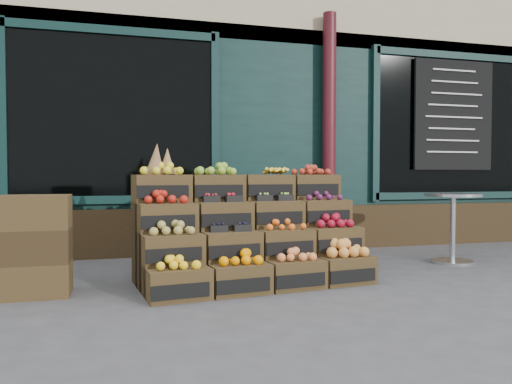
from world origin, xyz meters
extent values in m
plane|color=#454548|center=(0.00, 0.00, 0.00)|extent=(60.00, 60.00, 0.00)
cube|color=black|center=(0.00, 5.20, 2.40)|extent=(12.00, 6.00, 4.80)
cube|color=black|center=(0.00, 2.25, 1.50)|extent=(12.00, 0.12, 3.00)
cube|color=#302213|center=(0.00, 2.18, 0.30)|extent=(12.00, 0.18, 0.60)
cube|color=black|center=(-1.60, 2.18, 1.75)|extent=(2.40, 0.06, 2.00)
cube|color=black|center=(3.20, 2.18, 1.75)|extent=(2.40, 0.06, 2.00)
cylinder|color=#430F15|center=(1.20, 2.05, 1.60)|extent=(0.18, 0.18, 3.20)
cube|color=black|center=(3.20, 2.10, 1.90)|extent=(1.30, 0.04, 1.60)
cube|color=#413019|center=(-1.09, -0.10, 0.13)|extent=(0.55, 0.41, 0.26)
cube|color=black|center=(-1.07, -0.29, 0.10)|extent=(0.47, 0.07, 0.12)
cube|color=yellow|center=(-1.09, -0.10, 0.30)|extent=(0.44, 0.32, 0.08)
cube|color=#413019|center=(-0.56, -0.03, 0.13)|extent=(0.55, 0.41, 0.26)
cube|color=black|center=(-0.54, -0.22, 0.10)|extent=(0.47, 0.07, 0.12)
cube|color=orange|center=(-0.56, -0.03, 0.30)|extent=(0.44, 0.32, 0.09)
cube|color=#413019|center=(-0.03, 0.03, 0.13)|extent=(0.55, 0.41, 0.26)
cube|color=black|center=(-0.01, -0.16, 0.10)|extent=(0.47, 0.07, 0.12)
cube|color=#EE7F42|center=(-0.03, 0.03, 0.30)|extent=(0.44, 0.32, 0.08)
cube|color=#413019|center=(0.50, 0.09, 0.13)|extent=(0.55, 0.41, 0.26)
cube|color=black|center=(0.52, -0.10, 0.10)|extent=(0.47, 0.07, 0.12)
cube|color=orange|center=(0.50, 0.09, 0.32)|extent=(0.44, 0.32, 0.12)
cube|color=#413019|center=(-1.12, 0.12, 0.39)|extent=(0.55, 0.41, 0.26)
cube|color=black|center=(-1.09, -0.07, 0.36)|extent=(0.47, 0.07, 0.12)
cube|color=#9C8C41|center=(-1.12, 0.12, 0.56)|extent=(0.44, 0.32, 0.09)
cube|color=#413019|center=(-0.59, 0.18, 0.39)|extent=(0.55, 0.41, 0.26)
cube|color=black|center=(-0.56, -0.01, 0.36)|extent=(0.47, 0.07, 0.12)
cube|color=#171336|center=(-0.59, 0.18, 0.53)|extent=(0.44, 0.32, 0.03)
cube|color=#413019|center=(-0.06, 0.24, 0.39)|extent=(0.55, 0.41, 0.26)
cube|color=black|center=(-0.03, 0.06, 0.36)|extent=(0.47, 0.07, 0.12)
cube|color=orange|center=(-0.06, 0.24, 0.55)|extent=(0.44, 0.32, 0.07)
cube|color=#413019|center=(0.47, 0.31, 0.39)|extent=(0.55, 0.41, 0.26)
cube|color=black|center=(0.50, 0.12, 0.36)|extent=(0.47, 0.07, 0.12)
cube|color=maroon|center=(0.47, 0.31, 0.56)|extent=(0.44, 0.32, 0.10)
cube|color=#413019|center=(-1.14, 0.33, 0.64)|extent=(0.55, 0.41, 0.26)
cube|color=black|center=(-1.12, 0.15, 0.62)|extent=(0.47, 0.07, 0.12)
cube|color=#A41A0F|center=(-1.14, 0.33, 0.81)|extent=(0.44, 0.32, 0.09)
cube|color=#413019|center=(-0.61, 0.40, 0.64)|extent=(0.55, 0.41, 0.26)
cube|color=black|center=(-0.59, 0.21, 0.62)|extent=(0.47, 0.07, 0.12)
cube|color=#AA1B21|center=(-0.61, 0.40, 0.79)|extent=(0.44, 0.32, 0.03)
cube|color=#413019|center=(-0.08, 0.46, 0.64)|extent=(0.55, 0.41, 0.26)
cube|color=black|center=(-0.06, 0.27, 0.62)|extent=(0.47, 0.07, 0.12)
cube|color=#98C14D|center=(-0.08, 0.46, 0.79)|extent=(0.44, 0.32, 0.03)
cube|color=#413019|center=(0.45, 0.52, 0.64)|extent=(0.55, 0.41, 0.26)
cube|color=black|center=(0.47, 0.33, 0.62)|extent=(0.47, 0.07, 0.12)
cube|color=#531941|center=(0.45, 0.52, 0.80)|extent=(0.44, 0.32, 0.07)
cube|color=#413019|center=(-1.17, 0.55, 0.90)|extent=(0.55, 0.41, 0.26)
cube|color=black|center=(-1.14, 0.36, 0.87)|extent=(0.47, 0.07, 0.12)
cube|color=yellow|center=(-1.17, 0.55, 1.07)|extent=(0.44, 0.32, 0.09)
cube|color=#413019|center=(-0.64, 0.61, 0.90)|extent=(0.55, 0.41, 0.26)
cube|color=black|center=(-0.61, 0.42, 0.87)|extent=(0.47, 0.07, 0.12)
cube|color=#80AA2F|center=(-0.64, 0.61, 1.07)|extent=(0.44, 0.32, 0.09)
cube|color=#413019|center=(-0.11, 0.68, 0.90)|extent=(0.55, 0.41, 0.26)
cube|color=black|center=(-0.08, 0.49, 0.87)|extent=(0.47, 0.07, 0.12)
cube|color=gold|center=(-0.11, 0.68, 1.07)|extent=(0.44, 0.32, 0.08)
cube|color=#413019|center=(0.42, 0.74, 0.90)|extent=(0.55, 0.41, 0.26)
cube|color=black|center=(0.45, 0.55, 0.87)|extent=(0.47, 0.07, 0.12)
cube|color=#A02C1A|center=(0.42, 0.74, 1.07)|extent=(0.44, 0.32, 0.08)
cube|color=#302213|center=(-0.32, 0.21, 0.13)|extent=(2.14, 0.60, 0.26)
cube|color=#302213|center=(-0.35, 0.43, 0.26)|extent=(2.14, 0.60, 0.51)
cube|color=#302213|center=(-0.37, 0.64, 0.39)|extent=(2.14, 0.60, 0.77)
cone|color=olive|center=(-1.22, 0.55, 1.18)|extent=(0.18, 0.18, 0.30)
cone|color=olive|center=(-1.11, 0.59, 1.16)|extent=(0.16, 0.16, 0.26)
cube|color=#413019|center=(-2.24, 0.32, 0.14)|extent=(0.57, 0.40, 0.29)
cube|color=#302213|center=(-2.24, 0.32, 0.43)|extent=(0.57, 0.40, 0.29)
cube|color=#413019|center=(-2.24, 0.32, 0.71)|extent=(0.57, 0.40, 0.29)
cylinder|color=silver|center=(2.18, 0.74, 0.02)|extent=(0.47, 0.47, 0.03)
cylinder|color=silver|center=(2.18, 0.74, 0.40)|extent=(0.06, 0.06, 0.77)
cylinder|color=silver|center=(2.18, 0.74, 0.79)|extent=(0.64, 0.64, 0.03)
imported|color=#1B5F20|center=(-1.13, 2.99, 1.07)|extent=(0.92, 0.79, 2.14)
camera|label=1|loc=(-1.56, -4.22, 1.03)|focal=35.00mm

